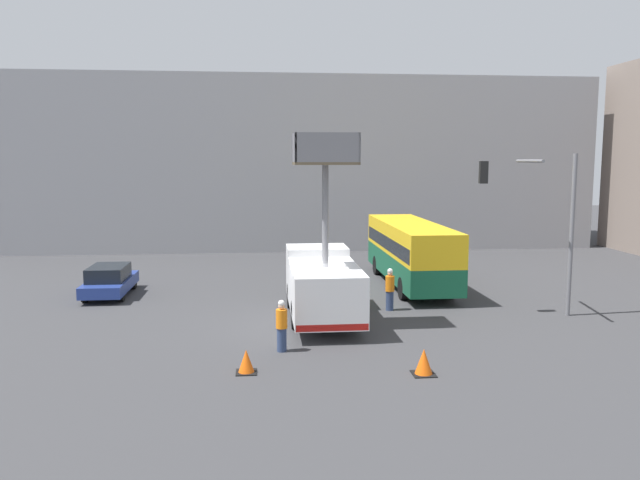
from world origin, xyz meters
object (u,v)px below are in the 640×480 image
Objects in this scene: traffic_light_pole at (541,207)px; parked_car_curbside at (110,280)px; road_worker_near_truck at (282,326)px; road_worker_directing at (390,289)px; traffic_cone_mid_road at (246,362)px; city_bus at (410,249)px; traffic_cone_near_truck at (424,362)px; utility_truck at (322,281)px.

traffic_light_pole is 1.48× the size of parked_car_curbside.
road_worker_near_truck is (-10.65, -3.88, -3.59)m from traffic_light_pole.
traffic_light_pole is 3.66× the size of road_worker_directing.
road_worker_directing is 2.53× the size of traffic_cone_mid_road.
city_bus is 12.53m from road_worker_near_truck.
road_worker_near_truck is 2.24× the size of traffic_cone_near_truck.
city_bus is at bearing 4.03° from parked_car_curbside.
parked_car_curbside is (-6.59, 11.38, 0.40)m from traffic_cone_mid_road.
utility_truck reaches higher than traffic_cone_near_truck.
traffic_light_pole is at bearing 26.53° from traffic_cone_mid_road.
traffic_cone_mid_road is at bearing -153.47° from traffic_light_pole.
traffic_cone_near_truck is at bearing -113.98° from road_worker_directing.
utility_truck is 8.27m from city_bus.
road_worker_near_truck is 2.45× the size of traffic_cone_mid_road.
road_worker_near_truck is at bearing -50.47° from parked_car_curbside.
road_worker_directing is at bearing -18.04° from parked_car_curbside.
parked_car_curbside is at bearing 163.37° from traffic_light_pole.
city_bus is at bearing 77.97° from traffic_cone_near_truck.
traffic_light_pole is 19.54m from parked_car_curbside.
city_bus is at bearing 57.01° from traffic_cone_mid_road.
city_bus is 5.62m from road_worker_directing.
city_bus reaches higher than road_worker_near_truck.
road_worker_directing is (3.02, 1.36, -0.70)m from utility_truck.
utility_truck is at bearing -175.02° from road_worker_directing.
road_worker_directing is at bearing 166.43° from traffic_light_pole.
traffic_cone_mid_road is at bearing -148.34° from road_worker_directing.
traffic_light_pole reaches higher than road_worker_directing.
road_worker_directing is at bearing 50.95° from traffic_cone_mid_road.
traffic_cone_mid_road is at bearing -106.42° from road_worker_near_truck.
traffic_cone_near_truck is 1.10× the size of traffic_cone_mid_road.
traffic_light_pole is at bearing -0.34° from utility_truck.
parked_car_curbside is at bearing 120.08° from traffic_cone_mid_road.
road_worker_directing is 8.01m from traffic_cone_near_truck.
traffic_light_pole is at bearing 45.15° from traffic_cone_near_truck.
utility_truck is at bearing 109.72° from traffic_cone_near_truck.
utility_truck reaches higher than parked_car_curbside.
road_worker_near_truck is at bearing 147.05° from traffic_cone_near_truck.
parked_car_curbside is (-12.51, 4.08, -0.17)m from road_worker_directing.
traffic_light_pole is at bearing -16.63° from parked_car_curbside.
traffic_cone_mid_road is (-2.90, -5.94, -1.26)m from utility_truck.
road_worker_near_truck is at bearing -114.12° from utility_truck.
road_worker_directing reaches higher than road_worker_near_truck.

